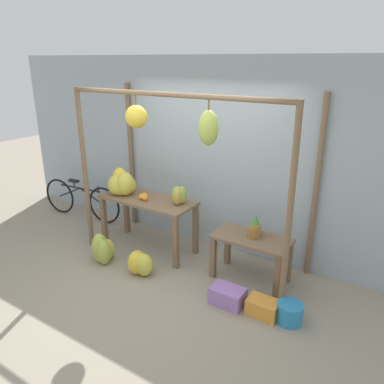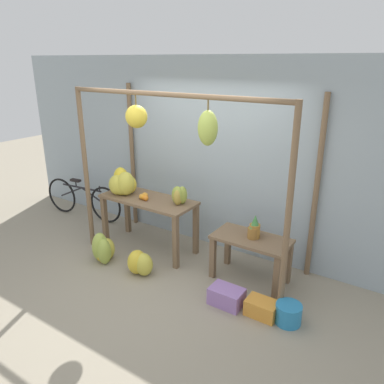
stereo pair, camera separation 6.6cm
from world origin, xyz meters
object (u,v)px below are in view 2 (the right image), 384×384
object	(u,v)px
pineapple_cluster	(254,229)
fruit_crate_purple	(262,308)
fruit_crate_white	(227,296)
blue_bucket	(288,314)
banana_pile_on_table	(123,183)
orange_pile	(144,197)
banana_pile_ground_right	(140,263)
papaya_pile	(179,196)
parked_bicycle	(83,199)
banana_pile_ground_left	(103,249)

from	to	relation	value
pineapple_cluster	fruit_crate_purple	world-z (taller)	pineapple_cluster
fruit_crate_white	blue_bucket	world-z (taller)	blue_bucket
banana_pile_on_table	fruit_crate_white	xyz separation A→B (m)	(2.08, -0.53, -0.87)
orange_pile	banana_pile_ground_right	bearing A→B (deg)	-56.59
banana_pile_ground_right	fruit_crate_purple	bearing A→B (deg)	3.06
pineapple_cluster	fruit_crate_purple	xyz separation A→B (m)	(0.42, -0.63, -0.63)
fruit_crate_white	papaya_pile	world-z (taller)	papaya_pile
papaya_pile	banana_pile_ground_right	bearing A→B (deg)	-102.15
papaya_pile	fruit_crate_purple	size ratio (longest dim) A/B	0.75
blue_bucket	fruit_crate_purple	world-z (taller)	blue_bucket
banana_pile_on_table	pineapple_cluster	world-z (taller)	banana_pile_on_table
orange_pile	fruit_crate_purple	xyz separation A→B (m)	(2.10, -0.49, -0.76)
papaya_pile	blue_bucket	bearing A→B (deg)	-16.83
banana_pile_on_table	blue_bucket	world-z (taller)	banana_pile_on_table
banana_pile_on_table	pineapple_cluster	xyz separation A→B (m)	(2.10, 0.14, -0.26)
orange_pile	papaya_pile	bearing A→B (deg)	12.72
blue_bucket	papaya_pile	xyz separation A→B (m)	(-1.86, 0.56, 0.82)
pineapple_cluster	blue_bucket	size ratio (longest dim) A/B	1.00
banana_pile_on_table	fruit_crate_white	distance (m)	2.32
orange_pile	parked_bicycle	distance (m)	1.86
banana_pile_on_table	orange_pile	bearing A→B (deg)	-1.14
parked_bicycle	fruit_crate_purple	distance (m)	3.95
orange_pile	fruit_crate_purple	distance (m)	2.28
banana_pile_ground_left	parked_bicycle	size ratio (longest dim) A/B	0.26
banana_pile_ground_left	banana_pile_ground_right	bearing A→B (deg)	3.02
banana_pile_on_table	banana_pile_ground_left	size ratio (longest dim) A/B	1.18
banana_pile_ground_right	parked_bicycle	xyz separation A→B (m)	(-2.14, 0.91, 0.18)
pineapple_cluster	fruit_crate_purple	distance (m)	0.98
banana_pile_ground_left	banana_pile_ground_right	distance (m)	0.66
banana_pile_ground_right	blue_bucket	bearing A→B (deg)	3.88
banana_pile_on_table	banana_pile_ground_right	xyz separation A→B (m)	(0.80, -0.59, -0.82)
banana_pile_ground_left	fruit_crate_purple	world-z (taller)	banana_pile_ground_left
banana_pile_ground_right	banana_pile_ground_left	bearing A→B (deg)	-176.98
pineapple_cluster	fruit_crate_white	distance (m)	0.91
banana_pile_ground_left	parked_bicycle	xyz separation A→B (m)	(-1.48, 0.94, 0.16)
banana_pile_ground_right	blue_bucket	size ratio (longest dim) A/B	1.36
banana_pile_on_table	parked_bicycle	xyz separation A→B (m)	(-1.34, 0.32, -0.63)
papaya_pile	fruit_crate_white	bearing A→B (deg)	-29.60
banana_pile_ground_left	fruit_crate_white	bearing A→B (deg)	2.59
orange_pile	blue_bucket	xyz separation A→B (m)	(2.39, -0.44, -0.74)
banana_pile_ground_left	papaya_pile	bearing A→B (deg)	42.12
blue_bucket	papaya_pile	bearing A→B (deg)	163.17
banana_pile_on_table	blue_bucket	xyz separation A→B (m)	(2.80, -0.45, -0.87)
orange_pile	banana_pile_ground_left	bearing A→B (deg)	-114.47
banana_pile_ground_right	pineapple_cluster	bearing A→B (deg)	29.08
parked_bicycle	fruit_crate_purple	size ratio (longest dim) A/B	4.81
fruit_crate_white	fruit_crate_purple	xyz separation A→B (m)	(0.43, 0.04, -0.01)
banana_pile_ground_right	fruit_crate_purple	distance (m)	1.72
banana_pile_ground_right	papaya_pile	xyz separation A→B (m)	(0.15, 0.70, 0.77)
fruit_crate_white	fruit_crate_purple	distance (m)	0.43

